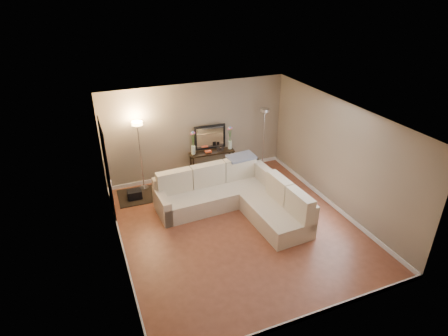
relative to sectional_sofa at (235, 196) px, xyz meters
name	(u,v)px	position (x,y,z in m)	size (l,w,h in m)	color
floor	(237,227)	(-0.25, -0.70, -0.37)	(5.00, 5.50, 0.01)	brown
ceiling	(240,116)	(-0.25, -0.70, 2.24)	(5.00, 5.50, 0.01)	white
wall_back	(197,131)	(-0.25, 2.06, 0.94)	(5.00, 0.02, 2.60)	gray
wall_front	(315,258)	(-0.25, -3.46, 0.94)	(5.00, 0.02, 2.60)	gray
wall_left	(115,200)	(-2.76, -0.70, 0.94)	(0.02, 5.50, 2.60)	gray
wall_right	(338,156)	(2.26, -0.70, 0.94)	(0.02, 5.50, 2.60)	gray
baseboard_back	(198,172)	(-0.25, 2.04, -0.31)	(5.00, 0.03, 0.10)	white
baseboard_front	(306,317)	(-0.25, -3.43, -0.31)	(5.00, 0.03, 0.10)	white
baseboard_left	(124,253)	(-2.73, -0.70, -0.31)	(0.03, 5.50, 0.10)	white
baseboard_right	(330,203)	(2.24, -0.70, -0.31)	(0.03, 5.50, 0.10)	white
doorway	(107,170)	(-2.73, 1.00, 0.74)	(0.02, 1.20, 2.20)	black
switch_plate	(111,183)	(-2.73, 0.15, 0.84)	(0.02, 0.08, 0.12)	white
sectional_sofa	(235,196)	(0.00, 0.00, 0.00)	(2.92, 2.72, 0.98)	beige
throw_blanket	(241,157)	(0.47, 0.72, 0.62)	(0.71, 0.41, 0.05)	slate
console_table	(209,163)	(-0.01, 1.77, 0.06)	(1.24, 0.38, 0.75)	black
leaning_mirror	(210,137)	(0.08, 1.92, 0.76)	(0.87, 0.08, 0.68)	black
table_decor	(212,151)	(0.07, 1.73, 0.44)	(0.52, 0.12, 0.12)	#E55028
flower_vase_left	(193,144)	(-0.45, 1.78, 0.68)	(0.14, 0.12, 0.64)	silver
flower_vase_right	(230,139)	(0.59, 1.74, 0.68)	(0.14, 0.12, 0.64)	silver
floor_lamp_lit	(139,142)	(-1.83, 1.82, 0.95)	(0.27, 0.27, 1.86)	silver
floor_lamp_unlit	(264,127)	(1.61, 1.71, 0.90)	(0.32, 0.32, 1.80)	silver
charcoal_rug	(143,195)	(-1.94, 1.47, -0.36)	(1.21, 0.91, 0.02)	black
black_bag	(135,195)	(-2.15, 1.37, -0.24)	(0.34, 0.24, 0.22)	black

